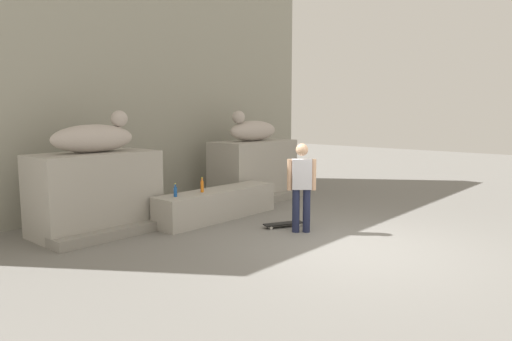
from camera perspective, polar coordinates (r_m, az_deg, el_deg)
name	(u,v)px	position (r m, az deg, el deg)	size (l,w,h in m)	color
ground_plane	(349,247)	(8.02, 11.36, -9.20)	(40.00, 40.00, 0.00)	slate
facade_wall	(141,74)	(11.66, -13.94, 11.40)	(11.22, 0.60, 6.27)	#9A9889
pedestal_left	(96,192)	(9.19, -19.11, -2.55)	(2.28, 1.12, 1.50)	#A39E93
pedestal_right	(253,170)	(12.01, -0.32, 0.09)	(2.28, 1.12, 1.50)	#A39E93
statue_reclining_left	(95,137)	(9.10, -19.18, 3.90)	(1.61, 0.60, 0.78)	#B6AAA2
statue_reclining_right	(252,130)	(11.90, -0.44, 5.02)	(1.61, 0.58, 0.78)	#B6AAA2
ledge_block	(218,204)	(9.83, -4.75, -4.14)	(2.94, 0.68, 0.62)	#A39E93
skater	(302,184)	(8.65, 5.62, -1.62)	(0.39, 0.42, 1.67)	#1E233F
skateboard	(283,224)	(9.17, 3.39, -6.56)	(0.81, 0.53, 0.08)	black
bottle_orange	(202,186)	(9.47, -6.64, -1.92)	(0.07, 0.07, 0.31)	orange
bottle_blue	(175,191)	(9.06, -9.89, -2.55)	(0.07, 0.07, 0.26)	#194C99
stair_step	(205,212)	(10.15, -6.24, -5.07)	(6.75, 0.50, 0.18)	gray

